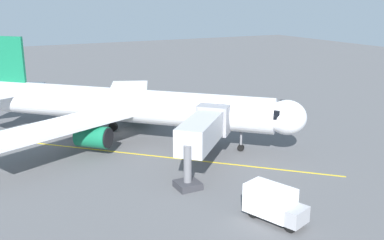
{
  "coord_description": "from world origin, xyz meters",
  "views": [
    {
      "loc": [
        15.88,
        50.34,
        16.0
      ],
      "look_at": [
        -5.78,
        8.43,
        3.0
      ],
      "focal_mm": 41.81,
      "sensor_mm": 36.0,
      "label": 1
    }
  ],
  "objects_px": {
    "ground_crew_marshaller": "(244,119)",
    "airplane": "(123,106)",
    "ground_crew_loader": "(202,148)",
    "baggage_cart_portside": "(170,100)",
    "tug_near_nose": "(285,106)",
    "box_truck_starboard_side": "(275,204)",
    "ground_crew_wing_walker": "(181,149)",
    "jet_bridge": "(205,129)"
  },
  "relations": [
    {
      "from": "airplane",
      "to": "ground_crew_loader",
      "type": "bearing_deg",
      "value": 120.02
    },
    {
      "from": "ground_crew_marshaller",
      "to": "box_truck_starboard_side",
      "type": "bearing_deg",
      "value": 61.14
    },
    {
      "from": "airplane",
      "to": "jet_bridge",
      "type": "bearing_deg",
      "value": 110.08
    },
    {
      "from": "airplane",
      "to": "ground_crew_wing_walker",
      "type": "height_order",
      "value": "airplane"
    },
    {
      "from": "ground_crew_wing_walker",
      "to": "ground_crew_marshaller",
      "type": "bearing_deg",
      "value": -151.24
    },
    {
      "from": "ground_crew_wing_walker",
      "to": "jet_bridge",
      "type": "bearing_deg",
      "value": 107.12
    },
    {
      "from": "box_truck_starboard_side",
      "to": "ground_crew_loader",
      "type": "bearing_deg",
      "value": -97.44
    },
    {
      "from": "jet_bridge",
      "to": "baggage_cart_portside",
      "type": "height_order",
      "value": "jet_bridge"
    },
    {
      "from": "ground_crew_loader",
      "to": "box_truck_starboard_side",
      "type": "bearing_deg",
      "value": 82.56
    },
    {
      "from": "jet_bridge",
      "to": "tug_near_nose",
      "type": "relative_size",
      "value": 3.48
    },
    {
      "from": "ground_crew_marshaller",
      "to": "ground_crew_wing_walker",
      "type": "height_order",
      "value": "same"
    },
    {
      "from": "ground_crew_loader",
      "to": "baggage_cart_portside",
      "type": "relative_size",
      "value": 0.6
    },
    {
      "from": "ground_crew_marshaller",
      "to": "box_truck_starboard_side",
      "type": "xyz_separation_m",
      "value": [
        12.22,
        22.18,
        0.5
      ]
    },
    {
      "from": "ground_crew_loader",
      "to": "box_truck_starboard_side",
      "type": "height_order",
      "value": "box_truck_starboard_side"
    },
    {
      "from": "box_truck_starboard_side",
      "to": "ground_crew_marshaller",
      "type": "bearing_deg",
      "value": -118.86
    },
    {
      "from": "airplane",
      "to": "box_truck_starboard_side",
      "type": "distance_m",
      "value": 24.29
    },
    {
      "from": "ground_crew_loader",
      "to": "baggage_cart_portside",
      "type": "distance_m",
      "value": 23.71
    },
    {
      "from": "ground_crew_wing_walker",
      "to": "ground_crew_loader",
      "type": "xyz_separation_m",
      "value": [
        -2.01,
        0.69,
        0.0
      ]
    },
    {
      "from": "ground_crew_marshaller",
      "to": "box_truck_starboard_side",
      "type": "relative_size",
      "value": 0.34
    },
    {
      "from": "jet_bridge",
      "to": "airplane",
      "type": "bearing_deg",
      "value": -69.92
    },
    {
      "from": "jet_bridge",
      "to": "box_truck_starboard_side",
      "type": "bearing_deg",
      "value": 85.71
    },
    {
      "from": "tug_near_nose",
      "to": "baggage_cart_portside",
      "type": "xyz_separation_m",
      "value": [
        13.15,
        -11.24,
        -0.05
      ]
    },
    {
      "from": "ground_crew_marshaller",
      "to": "ground_crew_loader",
      "type": "distance_m",
      "value": 12.71
    },
    {
      "from": "airplane",
      "to": "tug_near_nose",
      "type": "height_order",
      "value": "airplane"
    },
    {
      "from": "airplane",
      "to": "tug_near_nose",
      "type": "bearing_deg",
      "value": -174.83
    },
    {
      "from": "tug_near_nose",
      "to": "baggage_cart_portside",
      "type": "distance_m",
      "value": 17.3
    },
    {
      "from": "airplane",
      "to": "box_truck_starboard_side",
      "type": "bearing_deg",
      "value": 98.03
    },
    {
      "from": "airplane",
      "to": "ground_crew_loader",
      "type": "distance_m",
      "value": 11.04
    },
    {
      "from": "airplane",
      "to": "ground_crew_marshaller",
      "type": "height_order",
      "value": "airplane"
    },
    {
      "from": "ground_crew_marshaller",
      "to": "jet_bridge",
      "type": "bearing_deg",
      "value": 41.49
    },
    {
      "from": "airplane",
      "to": "ground_crew_wing_walker",
      "type": "xyz_separation_m",
      "value": [
        -3.29,
        8.49,
        -3.12
      ]
    },
    {
      "from": "jet_bridge",
      "to": "box_truck_starboard_side",
      "type": "relative_size",
      "value": 1.91
    },
    {
      "from": "ground_crew_loader",
      "to": "baggage_cart_portside",
      "type": "height_order",
      "value": "ground_crew_loader"
    },
    {
      "from": "ground_crew_marshaller",
      "to": "tug_near_nose",
      "type": "height_order",
      "value": "ground_crew_marshaller"
    },
    {
      "from": "ground_crew_wing_walker",
      "to": "tug_near_nose",
      "type": "relative_size",
      "value": 0.62
    },
    {
      "from": "ground_crew_wing_walker",
      "to": "ground_crew_loader",
      "type": "distance_m",
      "value": 2.12
    },
    {
      "from": "ground_crew_marshaller",
      "to": "airplane",
      "type": "bearing_deg",
      "value": -6.34
    },
    {
      "from": "ground_crew_marshaller",
      "to": "tug_near_nose",
      "type": "xyz_separation_m",
      "value": [
        -9.69,
        -4.02,
        -0.18
      ]
    },
    {
      "from": "tug_near_nose",
      "to": "box_truck_starboard_side",
      "type": "xyz_separation_m",
      "value": [
        21.91,
        26.2,
        0.68
      ]
    },
    {
      "from": "airplane",
      "to": "ground_crew_loader",
      "type": "xyz_separation_m",
      "value": [
        -5.3,
        9.17,
        -3.12
      ]
    },
    {
      "from": "ground_crew_marshaller",
      "to": "ground_crew_loader",
      "type": "height_order",
      "value": "same"
    },
    {
      "from": "baggage_cart_portside",
      "to": "jet_bridge",
      "type": "bearing_deg",
      "value": 72.74
    }
  ]
}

